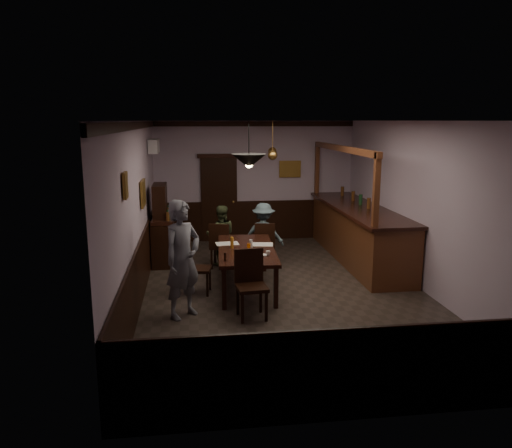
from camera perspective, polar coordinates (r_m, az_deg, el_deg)
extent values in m
cube|color=#2D2621|center=(9.08, 3.05, -7.62)|extent=(5.00, 8.00, 0.01)
cube|color=white|center=(8.56, 3.27, 11.71)|extent=(5.00, 8.00, 0.01)
cube|color=#BCA3BE|center=(12.61, -0.18, 4.91)|extent=(5.00, 0.01, 3.00)
cube|color=#BCA3BE|center=(4.93, 11.74, -6.28)|extent=(5.00, 0.01, 3.00)
cube|color=#BCA3BE|center=(8.60, -13.46, 1.36)|extent=(0.01, 8.00, 3.00)
cube|color=#BCA3BE|center=(9.48, 18.20, 2.03)|extent=(0.01, 8.00, 3.00)
cube|color=black|center=(8.98, -1.10, -2.98)|extent=(1.12, 2.25, 0.06)
cube|color=black|center=(8.10, -3.67, -7.43)|extent=(0.07, 0.07, 0.69)
cube|color=black|center=(8.15, 2.29, -7.29)|extent=(0.07, 0.07, 0.69)
cube|color=black|center=(10.05, -3.82, -3.61)|extent=(0.07, 0.07, 0.69)
cube|color=black|center=(10.09, 0.96, -3.52)|extent=(0.07, 0.07, 0.69)
cube|color=black|center=(10.34, -4.02, -2.60)|extent=(0.51, 0.51, 0.05)
cube|color=black|center=(10.10, -4.25, -1.39)|extent=(0.41, 0.14, 0.49)
cube|color=black|center=(10.53, -2.92, -3.63)|extent=(0.04, 0.04, 0.43)
cube|color=black|center=(10.59, -4.71, -3.56)|extent=(0.04, 0.04, 0.43)
cube|color=black|center=(10.21, -3.26, -4.12)|extent=(0.04, 0.04, 0.43)
cube|color=black|center=(10.28, -5.10, -4.05)|extent=(0.04, 0.04, 0.43)
cube|color=black|center=(10.39, 0.96, -2.51)|extent=(0.46, 0.46, 0.05)
cube|color=black|center=(10.14, 1.00, -1.31)|extent=(0.42, 0.09, 0.49)
cube|color=black|center=(10.61, 1.83, -3.50)|extent=(0.04, 0.04, 0.42)
cube|color=black|center=(10.60, 0.02, -3.51)|extent=(0.04, 0.04, 0.42)
cube|color=black|center=(10.29, 1.92, -3.99)|extent=(0.04, 0.04, 0.42)
cube|color=black|center=(10.28, 0.05, -4.00)|extent=(0.04, 0.04, 0.42)
cube|color=black|center=(7.71, -0.50, -7.28)|extent=(0.50, 0.50, 0.05)
cube|color=black|center=(7.81, -0.83, -4.76)|extent=(0.46, 0.09, 0.54)
cube|color=black|center=(7.59, -1.57, -9.65)|extent=(0.04, 0.04, 0.47)
cube|color=black|center=(7.67, 1.18, -9.42)|extent=(0.04, 0.04, 0.47)
cube|color=black|center=(7.93, -2.11, -8.69)|extent=(0.04, 0.04, 0.47)
cube|color=black|center=(8.00, 0.53, -8.49)|extent=(0.04, 0.04, 0.47)
cube|color=black|center=(8.86, -6.54, -5.14)|extent=(0.48, 0.48, 0.05)
cube|color=black|center=(8.82, -7.78, -3.47)|extent=(0.11, 0.41, 0.49)
cube|color=black|center=(8.75, -5.59, -6.92)|extent=(0.04, 0.04, 0.42)
cube|color=black|center=(9.06, -5.30, -6.25)|extent=(0.04, 0.04, 0.42)
cube|color=black|center=(8.80, -7.75, -6.86)|extent=(0.04, 0.04, 0.42)
cube|color=black|center=(9.11, -7.39, -6.20)|extent=(0.04, 0.04, 0.42)
imported|color=slate|center=(7.73, -8.39, -4.02)|extent=(0.79, 0.78, 1.84)
imported|color=#3F492C|center=(10.49, -4.04, -1.30)|extent=(0.62, 0.49, 1.28)
imported|color=slate|center=(10.53, 0.86, -1.13)|extent=(0.96, 0.74, 1.31)
cube|color=silver|center=(9.31, -3.31, -2.25)|extent=(0.44, 0.33, 0.01)
cube|color=silver|center=(9.23, 0.63, -2.35)|extent=(0.46, 0.36, 0.01)
cube|color=#FACF5C|center=(8.73, -1.20, -3.20)|extent=(0.16, 0.16, 0.00)
cylinder|color=white|center=(8.51, 0.84, -3.57)|extent=(0.15, 0.15, 0.01)
imported|color=white|center=(8.47, 1.39, -3.33)|extent=(0.08, 0.08, 0.07)
cylinder|color=white|center=(8.43, -0.96, -3.71)|extent=(0.22, 0.22, 0.01)
torus|color=#C68C47|center=(8.45, -1.74, -3.48)|extent=(0.13, 0.13, 0.04)
torus|color=#C68C47|center=(8.48, -0.86, -3.41)|extent=(0.13, 0.13, 0.04)
cylinder|color=orange|center=(8.85, -0.83, -2.60)|extent=(0.07, 0.07, 0.12)
cylinder|color=#BF721E|center=(8.99, -2.76, -2.12)|extent=(0.06, 0.06, 0.20)
cylinder|color=silver|center=(8.99, -0.57, -2.27)|extent=(0.06, 0.06, 0.15)
cylinder|color=black|center=(8.18, -3.54, -3.76)|extent=(0.04, 0.04, 0.14)
cube|color=black|center=(10.91, -10.49, -1.94)|extent=(0.46, 1.28, 0.91)
cube|color=black|center=(10.81, -10.58, 0.65)|extent=(0.44, 1.23, 0.07)
cube|color=black|center=(10.75, -10.92, 2.55)|extent=(0.27, 0.82, 0.73)
cube|color=#4E2715|center=(11.11, 11.57, -1.15)|extent=(0.93, 4.33, 1.13)
cube|color=black|center=(10.99, 11.59, 1.83)|extent=(1.03, 4.43, 0.06)
cube|color=#4E2715|center=(10.72, 9.87, 8.48)|extent=(0.10, 4.23, 0.12)
cube|color=#4E2715|center=(8.84, 13.67, 3.63)|extent=(0.10, 0.10, 1.34)
cube|color=#4E2715|center=(12.75, 7.03, 6.28)|extent=(0.10, 0.10, 1.34)
cube|color=black|center=(12.54, -4.24, 2.77)|extent=(0.90, 0.06, 2.10)
cube|color=white|center=(11.36, -11.60, 8.73)|extent=(0.20, 0.85, 0.30)
cube|color=olive|center=(6.93, -14.71, 4.29)|extent=(0.04, 0.28, 0.36)
cube|color=olive|center=(9.35, -12.78, 3.45)|extent=(0.04, 0.62, 0.48)
cube|color=olive|center=(12.68, 3.90, 6.29)|extent=(0.55, 0.04, 0.42)
cylinder|color=black|center=(7.89, -0.82, 9.47)|extent=(0.02, 0.02, 0.62)
cone|color=black|center=(7.91, -0.82, 7.22)|extent=(0.56, 0.56, 0.22)
sphere|color=#FFD88C|center=(7.91, -0.81, 6.86)|extent=(0.12, 0.12, 0.12)
cylinder|color=#BF8C3F|center=(10.38, 1.92, 9.80)|extent=(0.02, 0.02, 0.70)
cone|color=#BF8C3F|center=(10.40, 1.90, 7.87)|extent=(0.20, 0.20, 0.22)
sphere|color=#FFD88C|center=(10.40, 1.90, 7.60)|extent=(0.12, 0.12, 0.12)
cylinder|color=#BF8C3F|center=(11.64, 1.89, 10.01)|extent=(0.02, 0.02, 0.70)
cone|color=#BF8C3F|center=(11.66, 1.88, 8.29)|extent=(0.20, 0.20, 0.22)
sphere|color=#FFD88C|center=(11.66, 1.88, 8.05)|extent=(0.12, 0.12, 0.12)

